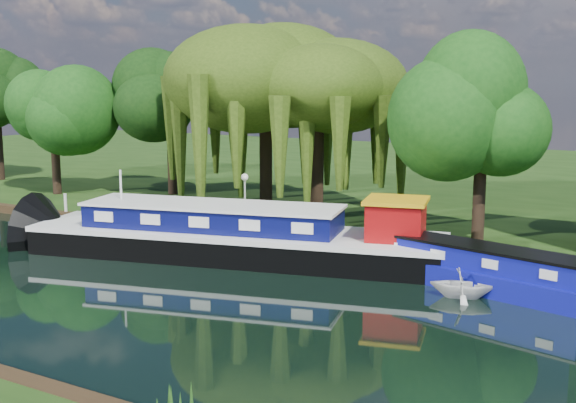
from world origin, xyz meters
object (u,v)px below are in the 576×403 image
Objects in this scene: dutch_barge at (237,237)px; red_dinghy at (46,227)px; white_cruiser at (461,297)px; narrowboat at (473,270)px.

dutch_barge reaches higher than red_dinghy.
dutch_barge is 8.32× the size of white_cruiser.
dutch_barge is 1.51× the size of narrowboat.
white_cruiser is (10.13, -0.79, -0.94)m from dutch_barge.
dutch_barge reaches higher than white_cruiser.
narrowboat reaches higher than white_cruiser.
dutch_barge is 10.20m from white_cruiser.
red_dinghy is (-12.44, 0.39, -0.94)m from dutch_barge.
narrowboat is (10.08, 0.72, -0.32)m from dutch_barge.
white_cruiser is at bearing -75.48° from narrowboat.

